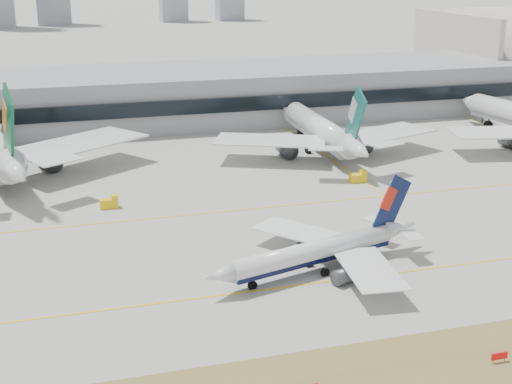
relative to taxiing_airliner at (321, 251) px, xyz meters
name	(u,v)px	position (x,y,z in m)	size (l,w,h in m)	color
ground	(278,273)	(-6.74, 0.72, -3.26)	(3000.00, 3000.00, 0.00)	#A09C95
taxiing_airliner	(321,251)	(0.00, 0.00, 0.00)	(39.44, 33.62, 13.50)	white
widebody_cathay	(323,132)	(26.02, 66.30, 2.27)	(58.32, 56.93, 20.79)	white
terminal	(161,96)	(-6.74, 115.56, 4.25)	(280.00, 43.10, 15.00)	gray
hold_sign_right	(499,356)	(11.07, -31.28, -2.38)	(2.20, 0.15, 1.35)	red
gse_b	(110,203)	(-29.17, 39.13, -2.21)	(3.55, 2.00, 2.60)	yellow
gse_c	(359,177)	(24.76, 41.29, -2.21)	(3.55, 2.00, 2.60)	yellow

